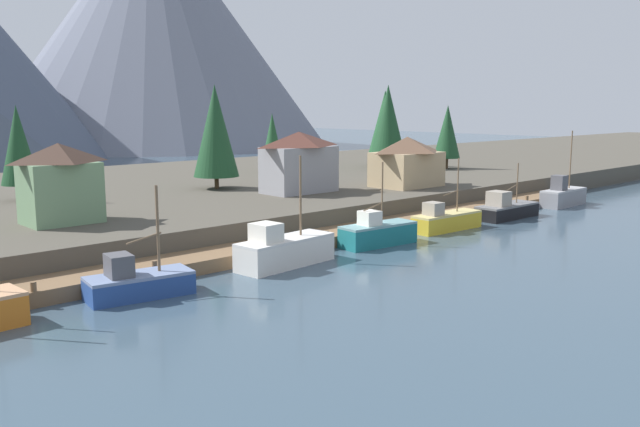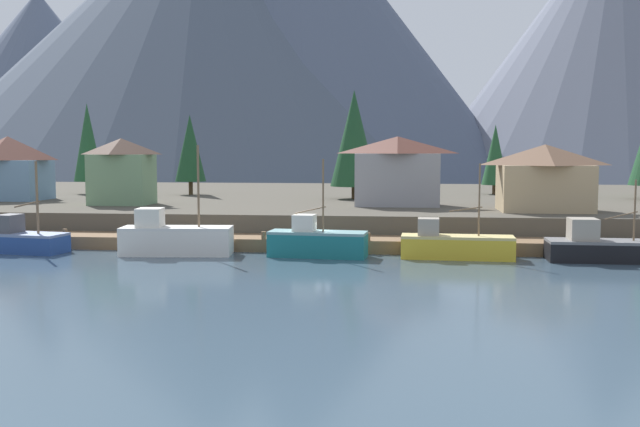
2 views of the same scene
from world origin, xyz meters
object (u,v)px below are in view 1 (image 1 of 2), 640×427
fishing_boat_grey (563,196)px  conifer_centre (18,145)px  house_tan (407,161)px  house_green (60,183)px  conifer_near_left (385,122)px  fishing_boat_yellow (446,220)px  fishing_boat_white (284,250)px  conifer_back_left (447,132)px  fishing_boat_blue (137,282)px  conifer_back_right (215,131)px  conifer_near_right (272,139)px  fishing_boat_black (506,209)px  conifer_mid_right (388,122)px  fishing_boat_teal (377,233)px  house_grey (299,162)px

fishing_boat_grey → conifer_centre: size_ratio=0.94×
house_tan → fishing_boat_grey: bearing=-39.5°
house_green → conifer_near_left: (58.27, 17.02, 3.46)m
fishing_boat_yellow → house_tan: 15.45m
fishing_boat_white → conifer_back_left: (51.09, 22.91, 6.78)m
fishing_boat_yellow → conifer_centre: conifer_centre is taller
fishing_boat_blue → house_green: bearing=92.7°
conifer_near_left → conifer_back_right: conifer_back_right is taller
conifer_near_right → conifer_back_left: (23.04, -13.05, 0.77)m
fishing_boat_black → conifer_near_right: conifer_near_right is taller
fishing_boat_grey → conifer_near_left: 33.38m
fishing_boat_blue → conifer_back_right: (23.78, 26.03, 8.12)m
fishing_boat_yellow → conifer_centre: size_ratio=0.85×
conifer_near_right → fishing_boat_yellow: bearing=-101.6°
conifer_near_right → conifer_mid_right: conifer_mid_right is taller
conifer_near_right → conifer_mid_right: (15.94, -7.46, 2.24)m
fishing_boat_teal → house_grey: size_ratio=0.88×
conifer_near_right → fishing_boat_blue: bearing=-138.0°
fishing_boat_yellow → conifer_back_left: bearing=38.9°
fishing_boat_blue → fishing_boat_grey: size_ratio=0.78×
fishing_boat_grey → conifer_near_right: size_ratio=1.07×
fishing_boat_white → fishing_boat_teal: bearing=-4.0°
fishing_boat_blue → fishing_boat_white: (12.02, 0.06, 0.28)m
fishing_boat_grey → fishing_boat_black: bearing=179.2°
house_green → conifer_mid_right: conifer_mid_right is taller
house_grey → house_tan: size_ratio=1.03×
fishing_boat_white → conifer_near_left: size_ratio=0.71×
fishing_boat_teal → conifer_back_left: bearing=34.4°
fishing_boat_black → house_green: size_ratio=1.27×
fishing_boat_yellow → conifer_near_left: conifer_near_left is taller
fishing_boat_yellow → fishing_boat_black: bearing=1.3°
fishing_boat_grey → conifer_near_left: bearing=81.1°
fishing_boat_black → conifer_centre: conifer_centre is taller
conifer_near_left → conifer_back_left: size_ratio=1.24×
house_grey → house_tan: 13.58m
fishing_boat_white → fishing_boat_yellow: 20.74m
house_green → conifer_back_right: (22.04, 10.37, 3.29)m
fishing_boat_blue → fishing_boat_white: size_ratio=0.83×
fishing_boat_yellow → conifer_near_right: size_ratio=0.97×
fishing_boat_grey → house_tan: 19.43m
fishing_boat_black → house_green: (-41.33, 15.32, 4.81)m
fishing_boat_grey → conifer_near_right: 39.33m
house_tan → conifer_near_left: 27.69m
conifer_mid_right → fishing_boat_grey: bearing=-90.2°
conifer_mid_right → conifer_near_left: bearing=45.8°
fishing_boat_blue → fishing_boat_black: fishing_boat_blue is taller
fishing_boat_blue → fishing_boat_yellow: size_ratio=0.86×
fishing_boat_blue → house_grey: (28.51, 17.12, 4.91)m
fishing_boat_blue → conifer_near_left: size_ratio=0.59×
house_green → fishing_boat_white: bearing=-56.6°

